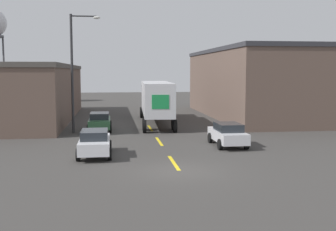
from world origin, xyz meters
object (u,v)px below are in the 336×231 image
parked_car_right_near (228,134)px  parked_car_left_near (95,142)px  parked_car_left_far (100,121)px  street_lamp (75,66)px  semi_truck (156,98)px

parked_car_right_near → parked_car_left_near: (-8.58, -2.20, 0.00)m
parked_car_left_far → street_lamp: (-1.82, -0.95, 4.52)m
parked_car_left_near → street_lamp: size_ratio=0.46×
parked_car_left_far → parked_car_right_near: 11.92m
semi_truck → parked_car_left_far: size_ratio=3.30×
semi_truck → parked_car_right_near: size_ratio=3.30×
parked_car_left_far → street_lamp: size_ratio=0.46×
parked_car_left_far → parked_car_left_near: same height
semi_truck → parked_car_left_near: semi_truck is taller
parked_car_right_near → street_lamp: bearing=144.8°
parked_car_right_near → parked_car_left_near: 8.85m
semi_truck → parked_car_right_near: bearing=-72.1°
semi_truck → parked_car_left_near: 15.89m
parked_car_right_near → parked_car_left_near: size_ratio=1.00×
street_lamp → parked_car_right_near: bearing=-35.2°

